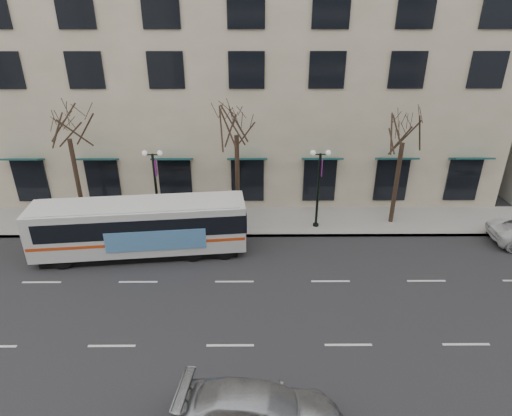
{
  "coord_description": "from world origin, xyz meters",
  "views": [
    {
      "loc": [
        1.01,
        -16.08,
        13.02
      ],
      "look_at": [
        1.12,
        2.8,
        4.0
      ],
      "focal_mm": 30.0,
      "sensor_mm": 36.0,
      "label": 1
    }
  ],
  "objects_px": {
    "tree_far_left": "(66,123)",
    "lamp_post_left": "(156,186)",
    "tree_far_right": "(405,127)",
    "silver_car": "(261,411)",
    "tree_far_mid": "(236,119)",
    "lamp_post_right": "(319,186)",
    "city_bus": "(142,226)"
  },
  "relations": [
    {
      "from": "tree_far_left",
      "to": "lamp_post_left",
      "type": "bearing_deg",
      "value": -6.83
    },
    {
      "from": "lamp_post_left",
      "to": "tree_far_right",
      "type": "bearing_deg",
      "value": 2.29
    },
    {
      "from": "tree_far_right",
      "to": "silver_car",
      "type": "bearing_deg",
      "value": -120.34
    },
    {
      "from": "tree_far_mid",
      "to": "tree_far_right",
      "type": "distance_m",
      "value": 10.01
    },
    {
      "from": "tree_far_right",
      "to": "lamp_post_right",
      "type": "bearing_deg",
      "value": -173.15
    },
    {
      "from": "tree_far_mid",
      "to": "lamp_post_left",
      "type": "distance_m",
      "value": 6.4
    },
    {
      "from": "tree_far_left",
      "to": "silver_car",
      "type": "height_order",
      "value": "tree_far_left"
    },
    {
      "from": "lamp_post_right",
      "to": "city_bus",
      "type": "xyz_separation_m",
      "value": [
        -10.3,
        -3.05,
        -1.2
      ]
    },
    {
      "from": "lamp_post_right",
      "to": "city_bus",
      "type": "bearing_deg",
      "value": -163.52
    },
    {
      "from": "tree_far_mid",
      "to": "tree_far_left",
      "type": "bearing_deg",
      "value": -180.0
    },
    {
      "from": "city_bus",
      "to": "silver_car",
      "type": "bearing_deg",
      "value": -66.12
    },
    {
      "from": "tree_far_left",
      "to": "silver_car",
      "type": "relative_size",
      "value": 1.5
    },
    {
      "from": "lamp_post_left",
      "to": "silver_car",
      "type": "relative_size",
      "value": 0.94
    },
    {
      "from": "lamp_post_left",
      "to": "lamp_post_right",
      "type": "xyz_separation_m",
      "value": [
        10.0,
        0.0,
        0.0
      ]
    },
    {
      "from": "tree_far_mid",
      "to": "silver_car",
      "type": "bearing_deg",
      "value": -85.35
    },
    {
      "from": "tree_far_left",
      "to": "lamp_post_left",
      "type": "relative_size",
      "value": 1.6
    },
    {
      "from": "lamp_post_left",
      "to": "city_bus",
      "type": "distance_m",
      "value": 3.29
    },
    {
      "from": "city_bus",
      "to": "tree_far_mid",
      "type": "bearing_deg",
      "value": 28.6
    },
    {
      "from": "tree_far_left",
      "to": "lamp_post_right",
      "type": "relative_size",
      "value": 1.6
    },
    {
      "from": "tree_far_mid",
      "to": "tree_far_right",
      "type": "bearing_deg",
      "value": -0.0
    },
    {
      "from": "lamp_post_left",
      "to": "silver_car",
      "type": "xyz_separation_m",
      "value": [
        6.21,
        -14.4,
        -2.14
      ]
    },
    {
      "from": "city_bus",
      "to": "silver_car",
      "type": "xyz_separation_m",
      "value": [
        6.51,
        -11.35,
        -0.94
      ]
    },
    {
      "from": "tree_far_right",
      "to": "lamp_post_left",
      "type": "distance_m",
      "value": 15.4
    },
    {
      "from": "tree_far_left",
      "to": "silver_car",
      "type": "xyz_separation_m",
      "value": [
        11.22,
        -15.0,
        -5.89
      ]
    },
    {
      "from": "city_bus",
      "to": "lamp_post_left",
      "type": "bearing_deg",
      "value": 78.39
    },
    {
      "from": "lamp_post_left",
      "to": "city_bus",
      "type": "height_order",
      "value": "lamp_post_left"
    },
    {
      "from": "city_bus",
      "to": "lamp_post_right",
      "type": "bearing_deg",
      "value": 10.51
    },
    {
      "from": "tree_far_right",
      "to": "lamp_post_right",
      "type": "height_order",
      "value": "tree_far_right"
    },
    {
      "from": "tree_far_left",
      "to": "tree_far_mid",
      "type": "bearing_deg",
      "value": 0.0
    },
    {
      "from": "lamp_post_left",
      "to": "lamp_post_right",
      "type": "height_order",
      "value": "same"
    },
    {
      "from": "tree_far_left",
      "to": "city_bus",
      "type": "xyz_separation_m",
      "value": [
        4.71,
        -3.65,
        -4.95
      ]
    },
    {
      "from": "tree_far_left",
      "to": "lamp_post_right",
      "type": "distance_m",
      "value": 15.48
    }
  ]
}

